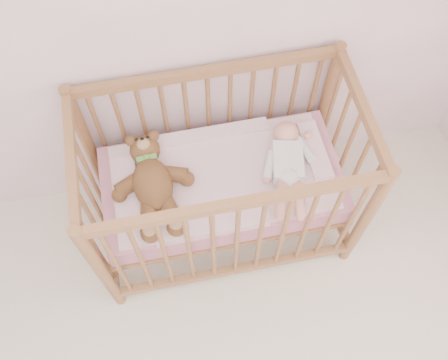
{
  "coord_description": "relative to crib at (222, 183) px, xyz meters",
  "views": [
    {
      "loc": [
        0.2,
        0.4,
        2.77
      ],
      "look_at": [
        0.44,
        1.55,
        0.62
      ],
      "focal_mm": 40.0,
      "sensor_mm": 36.0,
      "label": 1
    }
  ],
  "objects": [
    {
      "name": "blanket",
      "position": [
        0.0,
        0.0,
        0.06
      ],
      "size": [
        1.1,
        0.58,
        0.06
      ],
      "primitive_type": null,
      "color": "#FAACB8",
      "rests_on": "mattress"
    },
    {
      "name": "crib",
      "position": [
        0.0,
        0.0,
        0.0
      ],
      "size": [
        1.36,
        0.76,
        1.0
      ],
      "primitive_type": null,
      "color": "olive",
      "rests_on": "floor"
    },
    {
      "name": "mattress",
      "position": [
        0.0,
        0.0,
        -0.01
      ],
      "size": [
        1.22,
        0.62,
        0.13
      ],
      "primitive_type": "cube",
      "color": "pink",
      "rests_on": "crib"
    },
    {
      "name": "wall_back",
      "position": [
        -0.44,
        0.4,
        0.85
      ],
      "size": [
        4.0,
        0.02,
        2.7
      ],
      "primitive_type": "cube",
      "color": "white",
      "rests_on": "floor"
    },
    {
      "name": "teddy_bear",
      "position": [
        -0.34,
        -0.02,
        0.15
      ],
      "size": [
        0.46,
        0.63,
        0.17
      ],
      "primitive_type": null,
      "rotation": [
        0.0,
        0.0,
        0.06
      ],
      "color": "brown",
      "rests_on": "blanket"
    },
    {
      "name": "baby",
      "position": [
        0.33,
        -0.02,
        0.14
      ],
      "size": [
        0.39,
        0.62,
        0.14
      ],
      "primitive_type": null,
      "rotation": [
        0.0,
        0.0,
        -0.21
      ],
      "color": "white",
      "rests_on": "blanket"
    }
  ]
}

